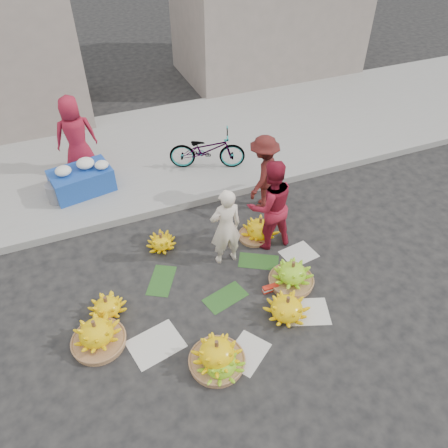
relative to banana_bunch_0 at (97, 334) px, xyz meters
name	(u,v)px	position (x,y,z in m)	size (l,w,h in m)	color
ground	(226,286)	(2.01, 0.29, -0.21)	(80.00, 80.00, 0.00)	black
curb	(182,203)	(2.01, 2.49, -0.14)	(40.00, 0.25, 0.15)	gray
sidewalk	(153,150)	(2.01, 4.59, -0.15)	(40.00, 4.00, 0.12)	gray
newspaper_scatter	(248,326)	(2.01, -0.51, -0.21)	(3.20, 1.80, 0.00)	silver
banana_leaves	(216,279)	(1.91, 0.49, -0.21)	(2.00, 1.00, 0.00)	#1E4918
banana_bunch_0	(97,334)	(0.00, 0.00, 0.00)	(0.83, 0.83, 0.49)	#8F603C
banana_bunch_1	(220,362)	(1.39, -1.00, -0.05)	(0.75, 0.75, 0.37)	#74C51C
banana_bunch_2	(217,354)	(1.38, -0.90, 0.00)	(0.81, 0.81, 0.49)	#8F603C
banana_bunch_3	(287,307)	(2.60, -0.55, -0.03)	(0.84, 0.84, 0.40)	yellow
banana_bunch_4	(292,274)	(2.97, -0.03, -0.01)	(0.68, 0.68, 0.47)	#8F603C
banana_bunch_5	(260,228)	(3.01, 1.16, -0.04)	(0.71, 0.71, 0.40)	yellow
banana_bunch_6	(107,306)	(0.22, 0.48, -0.07)	(0.55, 0.55, 0.34)	yellow
banana_bunch_7	(161,242)	(1.33, 1.53, -0.08)	(0.54, 0.54, 0.31)	yellow
basket_spare	(254,236)	(2.89, 1.15, -0.18)	(0.53, 0.53, 0.06)	#8F603C
incense_stack	(270,288)	(2.60, -0.04, -0.16)	(0.25, 0.08, 0.10)	red
vendor_cream	(226,227)	(2.22, 0.84, 0.49)	(0.51, 0.34, 1.41)	#F6E5CF
vendor_red	(270,205)	(3.05, 0.96, 0.60)	(0.79, 0.61, 1.62)	#AD1A2F
man_striped	(263,173)	(3.41, 1.93, 0.52)	(0.95, 0.55, 1.47)	maroon
flower_table	(82,179)	(0.36, 3.53, 0.17)	(1.22, 0.88, 0.65)	#18409D
grey_bucket	(56,193)	(-0.16, 3.38, 0.09)	(0.33, 0.33, 0.37)	slate
flower_vendor	(76,136)	(0.46, 4.24, 0.71)	(0.79, 0.51, 1.61)	#AD1A2F
bicycle	(207,150)	(2.88, 3.41, 0.31)	(1.55, 0.54, 0.81)	gray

